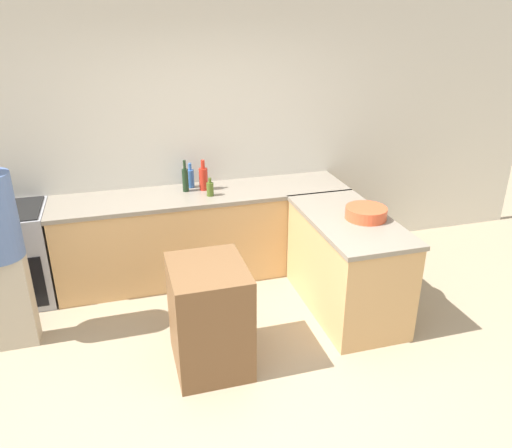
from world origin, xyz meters
name	(u,v)px	position (x,y,z in m)	size (l,w,h in m)	color
ground_plane	(257,399)	(0.00, 0.00, 0.00)	(14.00, 14.00, 0.00)	tan
wall_back	(194,139)	(0.00, 2.30, 1.35)	(8.00, 0.06, 2.70)	silver
counter_back	(204,234)	(0.00, 1.94, 0.45)	(2.92, 0.68, 0.90)	tan
counter_peninsula	(346,263)	(1.12, 0.95, 0.45)	(0.69, 1.36, 0.90)	tan
range_oven	(13,256)	(-1.81, 1.94, 0.45)	(0.69, 0.66, 0.91)	#99999E
island_table	(209,316)	(-0.23, 0.50, 0.43)	(0.56, 0.65, 0.85)	brown
mixing_bowl	(366,213)	(1.24, 0.91, 0.95)	(0.36, 0.36, 0.10)	#DB512D
olive_oil_bottle	(210,189)	(0.06, 1.84, 0.97)	(0.07, 0.07, 0.18)	#475B1E
wine_bottle_dark	(185,179)	(-0.15, 2.03, 1.02)	(0.06, 0.06, 0.32)	black
water_bottle_blue	(190,178)	(-0.08, 2.13, 1.00)	(0.07, 0.07, 0.25)	#386BB7
hot_sauce_bottle	(203,178)	(0.03, 2.02, 1.02)	(0.09, 0.09, 0.31)	red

